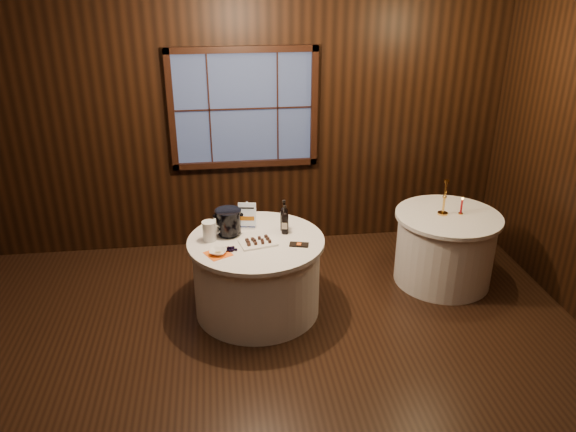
{
  "coord_description": "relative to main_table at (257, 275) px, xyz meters",
  "views": [
    {
      "loc": [
        -0.31,
        -3.66,
        3.13
      ],
      "look_at": [
        0.29,
        0.9,
        1.04
      ],
      "focal_mm": 35.0,
      "sensor_mm": 36.0,
      "label": 1
    }
  ],
  "objects": [
    {
      "name": "chocolate_plate",
      "position": [
        0.01,
        -0.09,
        0.4
      ],
      "size": [
        0.37,
        0.29,
        0.05
      ],
      "rotation": [
        0.0,
        0.0,
        0.23
      ],
      "color": "white",
      "rests_on": "main_table"
    },
    {
      "name": "ice_bucket",
      "position": [
        -0.25,
        0.13,
        0.52
      ],
      "size": [
        0.25,
        0.25,
        0.25
      ],
      "color": "black",
      "rests_on": "main_table"
    },
    {
      "name": "brass_candlestick",
      "position": [
        1.94,
        0.32,
        0.52
      ],
      "size": [
        0.11,
        0.11,
        0.37
      ],
      "color": "gold",
      "rests_on": "side_table"
    },
    {
      "name": "sign_stand",
      "position": [
        -0.06,
        0.26,
        0.48
      ],
      "size": [
        0.17,
        0.1,
        0.28
      ],
      "rotation": [
        0.0,
        0.0,
        -0.17
      ],
      "color": "silver",
      "rests_on": "main_table"
    },
    {
      "name": "chocolate_box",
      "position": [
        0.38,
        -0.17,
        0.39
      ],
      "size": [
        0.19,
        0.13,
        0.01
      ],
      "primitive_type": "cube",
      "rotation": [
        0.0,
        0.0,
        -0.26
      ],
      "color": "black",
      "rests_on": "main_table"
    },
    {
      "name": "back_wall",
      "position": [
        0.0,
        1.48,
        1.16
      ],
      "size": [
        6.0,
        0.1,
        3.0
      ],
      "color": "black",
      "rests_on": "ground"
    },
    {
      "name": "orange_napkin",
      "position": [
        -0.35,
        -0.24,
        0.38
      ],
      "size": [
        0.27,
        0.27,
        0.0
      ],
      "primitive_type": "cube",
      "rotation": [
        0.0,
        0.0,
        0.49
      ],
      "color": "orange",
      "rests_on": "main_table"
    },
    {
      "name": "ground",
      "position": [
        0.0,
        -1.0,
        -0.39
      ],
      "size": [
        6.0,
        6.0,
        0.0
      ],
      "primitive_type": "plane",
      "color": "black",
      "rests_on": "ground"
    },
    {
      "name": "red_candle",
      "position": [
        2.12,
        0.3,
        0.46
      ],
      "size": [
        0.05,
        0.05,
        0.18
      ],
      "color": "gold",
      "rests_on": "side_table"
    },
    {
      "name": "main_table",
      "position": [
        0.0,
        0.0,
        0.0
      ],
      "size": [
        1.28,
        1.28,
        0.77
      ],
      "color": "white",
      "rests_on": "ground"
    },
    {
      "name": "port_bottle_left",
      "position": [
        0.28,
        0.16,
        0.52
      ],
      "size": [
        0.07,
        0.08,
        0.31
      ],
      "rotation": [
        0.0,
        0.0,
        0.29
      ],
      "color": "black",
      "rests_on": "main_table"
    },
    {
      "name": "port_bottle_right",
      "position": [
        0.28,
        0.09,
        0.51
      ],
      "size": [
        0.07,
        0.08,
        0.29
      ],
      "rotation": [
        0.0,
        0.0,
        -0.24
      ],
      "color": "black",
      "rests_on": "main_table"
    },
    {
      "name": "glass_pitcher",
      "position": [
        -0.42,
        0.04,
        0.48
      ],
      "size": [
        0.17,
        0.13,
        0.19
      ],
      "rotation": [
        0.0,
        0.0,
        0.2
      ],
      "color": "white",
      "rests_on": "main_table"
    },
    {
      "name": "grape_bunch",
      "position": [
        -0.24,
        -0.2,
        0.4
      ],
      "size": [
        0.17,
        0.08,
        0.04
      ],
      "rotation": [
        0.0,
        0.0,
        -0.12
      ],
      "color": "black",
      "rests_on": "main_table"
    },
    {
      "name": "side_table",
      "position": [
        2.0,
        0.3,
        0.0
      ],
      "size": [
        1.08,
        1.08,
        0.77
      ],
      "color": "white",
      "rests_on": "ground"
    },
    {
      "name": "cracker_bowl",
      "position": [
        -0.35,
        -0.24,
        0.4
      ],
      "size": [
        0.18,
        0.18,
        0.04
      ],
      "primitive_type": "imported",
      "rotation": [
        0.0,
        0.0,
        -0.22
      ],
      "color": "white",
      "rests_on": "orange_napkin"
    }
  ]
}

